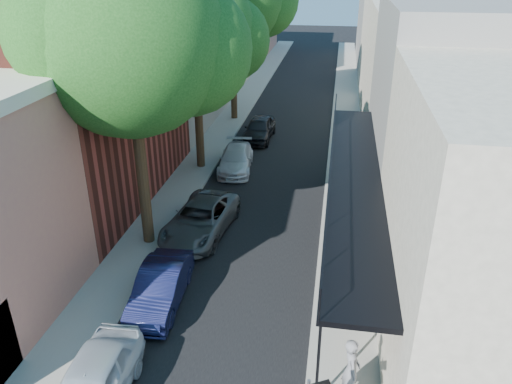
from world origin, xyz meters
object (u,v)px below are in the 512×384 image
at_px(parked_car_e, 259,129).
at_px(oak_mid, 203,34).
at_px(oak_near, 143,41).
at_px(parked_car_b, 160,287).
at_px(parked_car_c, 201,219).
at_px(pedestrian, 351,370).
at_px(parked_car_d, 236,159).

bearing_deg(parked_car_e, oak_mid, -110.50).
bearing_deg(oak_near, oak_mid, 90.37).
bearing_deg(oak_near, parked_car_b, -70.82).
relative_size(oak_near, parked_car_c, 2.36).
bearing_deg(pedestrian, parked_car_b, 55.00).
bearing_deg(parked_car_c, parked_car_b, -85.16).
distance_m(parked_car_c, parked_car_e, 12.04).
relative_size(parked_car_c, pedestrian, 2.60).
xyz_separation_m(oak_mid, parked_car_b, (1.41, -11.86, -6.40)).
distance_m(parked_car_b, parked_car_e, 16.76).
bearing_deg(oak_near, parked_car_c, 29.92).
relative_size(parked_car_c, parked_car_e, 1.17).
height_order(parked_car_b, parked_car_e, parked_car_e).
bearing_deg(parked_car_b, pedestrian, -29.61).
bearing_deg(pedestrian, parked_car_d, 13.52).
distance_m(oak_mid, pedestrian, 17.76).
xyz_separation_m(parked_car_b, pedestrian, (6.15, -3.05, 0.40)).
bearing_deg(parked_car_e, parked_car_b, -90.17).
bearing_deg(parked_car_d, pedestrian, -73.43).
bearing_deg(oak_mid, parked_car_c, -78.19).
bearing_deg(pedestrian, parked_car_e, 7.00).
distance_m(oak_near, parked_car_e, 14.86).
xyz_separation_m(parked_car_d, parked_car_e, (0.46, 5.07, 0.10)).
relative_size(parked_car_b, parked_car_d, 0.95).
xyz_separation_m(oak_near, pedestrian, (7.51, -6.94, -6.83)).
height_order(oak_mid, parked_car_e, oak_mid).
bearing_deg(parked_car_d, oak_near, -106.53).
xyz_separation_m(oak_mid, pedestrian, (7.56, -14.91, -6.01)).
bearing_deg(parked_car_c, oak_near, -144.18).
bearing_deg(parked_car_b, oak_mid, 93.53).
relative_size(parked_car_b, parked_car_e, 0.96).
height_order(parked_car_d, pedestrian, pedestrian).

